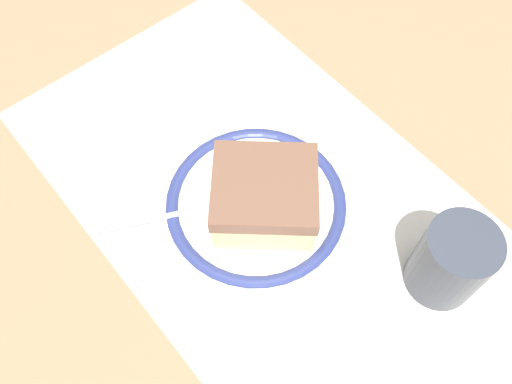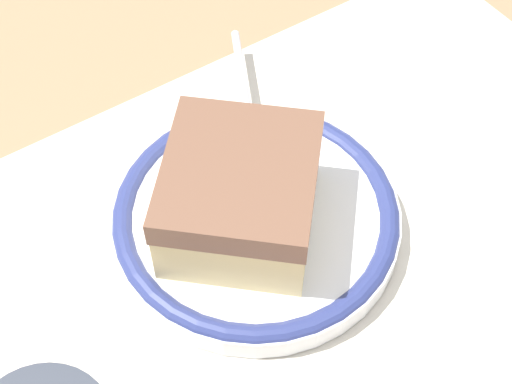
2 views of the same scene
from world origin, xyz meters
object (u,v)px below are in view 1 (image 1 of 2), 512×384
object	(u,v)px
cup	(449,263)
spoon	(183,212)
napkin	(167,103)
plate	(256,205)
cake_slice	(264,196)

from	to	relation	value
cup	spoon	bearing A→B (deg)	-144.01
spoon	napkin	size ratio (longest dim) A/B	1.05
plate	cake_slice	size ratio (longest dim) A/B	1.39
cake_slice	cup	size ratio (longest dim) A/B	1.54
cup	cake_slice	bearing A→B (deg)	-151.68
plate	spoon	distance (m)	0.07
plate	cake_slice	bearing A→B (deg)	3.09
spoon	cup	world-z (taller)	cup
cake_slice	spoon	bearing A→B (deg)	-126.34
plate	spoon	size ratio (longest dim) A/B	1.52
cake_slice	spoon	xyz separation A→B (m)	(-0.04, -0.06, -0.02)
plate	cake_slice	xyz separation A→B (m)	(0.01, 0.00, 0.03)
cake_slice	napkin	bearing A→B (deg)	177.07
plate	napkin	world-z (taller)	plate
spoon	cup	bearing A→B (deg)	35.99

